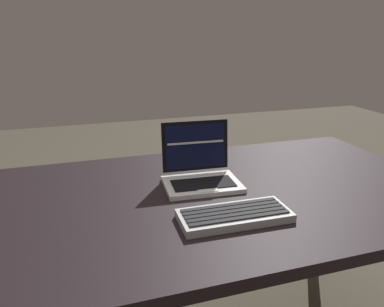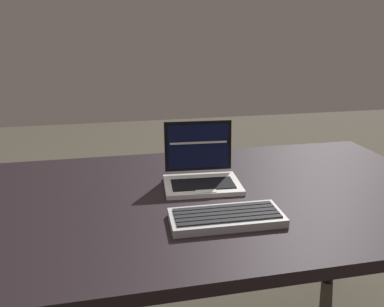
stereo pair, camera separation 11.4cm
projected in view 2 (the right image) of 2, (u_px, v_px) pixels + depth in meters
name	position (u px, v px, depth m)	size (l,w,h in m)	color
desk	(217.00, 214.00, 1.17)	(1.49, 0.84, 0.72)	black
laptop_front	(201.00, 172.00, 1.20)	(0.25, 0.20, 0.20)	silver
external_keyboard	(226.00, 217.00, 0.97)	(0.30, 0.13, 0.03)	#B8BBBB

